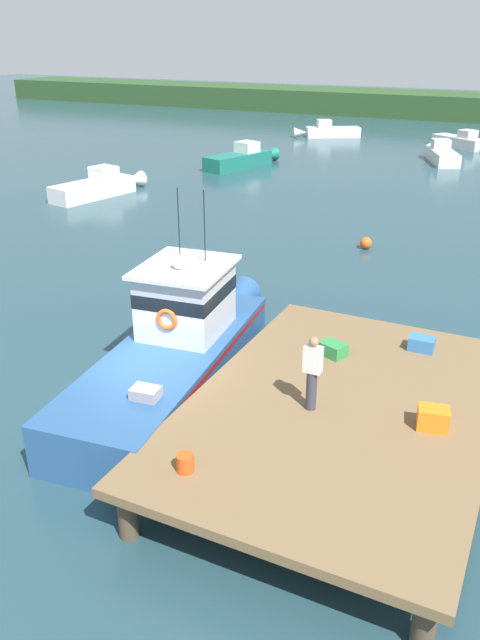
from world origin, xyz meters
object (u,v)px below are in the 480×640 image
main_fishing_boat (177,348)px  crate_stack_mid_dock (433,418)px  mooring_buoy_spare_mooring (366,243)px  moored_boat_far_left (463,142)px  crate_single_by_cleat (422,344)px  deckhand_by_the_boat (312,372)px  moored_boat_off_the_point (99,186)px  moored_boat_mid_harbor (441,154)px  moored_boat_far_right (328,131)px  moored_boat_outer_mooring (243,158)px  bait_bucket (185,463)px  crate_stack_near_edge (333,349)px

main_fishing_boat → crate_stack_mid_dock: size_ratio=16.57×
mooring_buoy_spare_mooring → moored_boat_far_left: bearing=90.7°
crate_single_by_cleat → mooring_buoy_spare_mooring: 11.80m
main_fishing_boat → deckhand_by_the_boat: 4.52m
crate_stack_mid_dock → moored_boat_off_the_point: 27.15m
deckhand_by_the_boat → moored_boat_mid_harbor: size_ratio=0.28×
moored_boat_far_right → mooring_buoy_spare_mooring: bearing=-68.2°
moored_boat_outer_mooring → moored_boat_far_right: bearing=87.0°
bait_bucket → moored_boat_outer_mooring: moored_boat_outer_mooring is taller
crate_single_by_cleat → bait_bucket: bait_bucket is taller
crate_stack_near_edge → moored_boat_far_right: size_ratio=0.11×
bait_bucket → deckhand_by_the_boat: (1.26, 2.91, 0.69)m
crate_single_by_cleat → deckhand_by_the_boat: deckhand_by_the_boat is taller
moored_boat_off_the_point → crate_stack_near_edge: bearing=-39.0°
crate_stack_mid_dock → deckhand_by_the_boat: (-2.39, -0.38, 0.64)m
main_fishing_boat → crate_stack_near_edge: main_fishing_boat is taller
crate_single_by_cleat → bait_bucket: size_ratio=1.76×
crate_stack_near_edge → mooring_buoy_spare_mooring: size_ratio=1.22×
crate_stack_mid_dock → moored_boat_outer_mooring: bearing=122.3°
crate_stack_near_edge → crate_stack_mid_dock: 3.45m
crate_stack_mid_dock → deckhand_by_the_boat: 2.50m
crate_stack_near_edge → moored_boat_far_right: 43.52m
main_fishing_boat → moored_boat_far_left: main_fishing_boat is taller
crate_single_by_cleat → moored_boat_far_right: bearing=111.8°
crate_stack_mid_dock → moored_boat_mid_harbor: bearing=99.7°
crate_stack_near_edge → moored_boat_outer_mooring: bearing=120.0°
deckhand_by_the_boat → moored_boat_far_left: 42.96m
crate_stack_mid_dock → moored_boat_off_the_point: crate_stack_mid_dock is taller
moored_boat_mid_harbor → mooring_buoy_spare_mooring: bearing=-87.8°
moored_boat_far_right → mooring_buoy_spare_mooring: size_ratio=11.18×
crate_stack_near_edge → main_fishing_boat: bearing=-165.7°
moored_boat_far_right → moored_boat_far_left: bearing=-4.1°
crate_stack_near_edge → mooring_buoy_spare_mooring: (-2.56, 12.13, -1.12)m
crate_single_by_cleat → mooring_buoy_spare_mooring: bearing=112.0°
crate_single_by_cleat → deckhand_by_the_boat: (-1.49, -3.71, 0.69)m
moored_boat_far_right → crate_stack_mid_dock: bearing=-68.7°
deckhand_by_the_boat → moored_boat_mid_harbor: bearing=95.9°
moored_boat_off_the_point → moored_boat_far_left: moored_boat_off_the_point is taller
crate_stack_mid_dock → moored_boat_far_left: crate_stack_mid_dock is taller
crate_single_by_cleat → moored_boat_outer_mooring: moored_boat_outer_mooring is taller
main_fishing_boat → moored_boat_outer_mooring: size_ratio=1.55×
crate_stack_mid_dock → bait_bucket: bearing=-138.0°
crate_single_by_cleat → crate_stack_mid_dock: crate_stack_mid_dock is taller
moored_boat_outer_mooring → deckhand_by_the_boat: bearing=-61.6°
moored_boat_far_right → moored_boat_mid_harbor: bearing=-34.4°
crate_single_by_cleat → moored_boat_off_the_point: (-20.26, 13.66, -0.83)m
crate_stack_near_edge → moored_boat_far_left: size_ratio=0.12×
crate_single_by_cleat → moored_boat_off_the_point: moored_boat_off_the_point is taller
moored_boat_mid_harbor → crate_stack_near_edge: bearing=-84.3°
moored_boat_far_right → mooring_buoy_spare_mooring: (11.60, -29.01, -0.25)m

